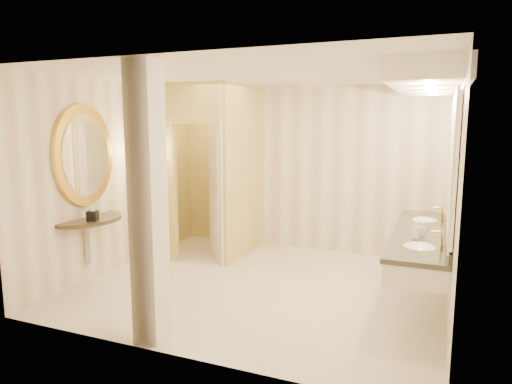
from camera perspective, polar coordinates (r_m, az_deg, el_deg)
floor at (r=6.13m, az=0.69°, el=-11.56°), size 4.50×4.50×0.00m
ceiling at (r=5.78m, az=0.74°, el=14.43°), size 4.50×4.50×0.00m
wall_back at (r=7.68m, az=6.21°, el=2.91°), size 4.50×0.02×2.70m
wall_front at (r=4.03m, az=-9.79°, el=-2.53°), size 4.50×0.02×2.70m
wall_left at (r=6.94m, az=-16.83°, el=1.95°), size 0.02×4.00×2.70m
wall_right at (r=5.41m, az=23.49°, el=-0.27°), size 0.02×4.00×2.70m
toilet_closet at (r=7.13m, az=-4.94°, el=2.76°), size 1.50×1.55×2.70m
wall_sconce at (r=7.06m, az=-12.71°, el=5.33°), size 0.14×0.14×0.42m
vanity at (r=5.52m, az=20.83°, el=2.99°), size 0.75×2.73×2.09m
console_shelf at (r=6.39m, az=-20.58°, el=1.16°), size 1.03×1.03×1.96m
pillar at (r=4.44m, az=-13.35°, el=-1.60°), size 0.27×0.27×2.70m
tissue_box at (r=6.21m, az=-19.74°, el=-2.82°), size 0.16×0.16×0.13m
toilet at (r=8.00m, az=-2.60°, el=-3.84°), size 0.64×0.85×0.77m
soap_bottle_a at (r=5.41m, az=20.10°, el=-4.39°), size 0.07×0.07×0.15m
soap_bottle_b at (r=5.46m, az=19.84°, el=-4.45°), size 0.10×0.10×0.11m
soap_bottle_c at (r=5.21m, az=19.29°, el=-4.51°), size 0.09×0.09×0.21m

